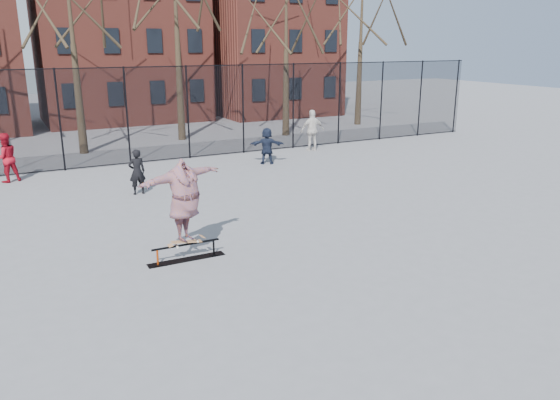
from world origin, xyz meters
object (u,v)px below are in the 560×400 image
skate_rail (186,253)px  skateboard (187,242)px  bystander_navy (267,146)px  skater (184,200)px  bystander_white (312,130)px  bystander_red (6,158)px  bystander_black (137,172)px

skate_rail → skateboard: 0.29m
skateboard → bystander_navy: bearing=53.6°
skater → bystander_navy: skater is taller
skater → bystander_white: skater is taller
skateboard → bystander_red: bearing=108.6°
skateboard → bystander_black: bystander_black is taller
skate_rail → skater: (0.02, 0.00, 1.30)m
bystander_white → skateboard: bearing=57.0°
bystander_black → bystander_navy: (5.95, 2.26, 0.00)m
skateboard → bystander_red: size_ratio=0.43×
bystander_black → bystander_white: (9.13, 3.89, 0.19)m
skate_rail → bystander_navy: size_ratio=1.20×
skate_rail → bystander_navy: bystander_navy is taller
skater → bystander_red: skater is taller
skater → bystander_white: 13.96m
bystander_black → bystander_red: size_ratio=0.86×
bystander_navy → skate_rail: bearing=80.7°
skate_rail → bystander_white: 13.99m
skater → bystander_black: bearing=62.2°
skate_rail → bystander_black: bystander_black is taller
bystander_red → bystander_navy: size_ratio=1.17×
bystander_white → bystander_navy: bearing=37.1°
skateboard → bystander_red: 10.78m
skate_rail → bystander_red: (-3.42, 10.21, 0.74)m
skateboard → bystander_navy: bystander_navy is taller
skater → bystander_navy: bearing=29.2°
bystander_red → bystander_navy: bearing=152.3°
bystander_white → skate_rail: bearing=57.0°
skater → bystander_black: 6.37m
skateboard → bystander_white: bystander_white is taller
bystander_red → skateboard: bearing=90.3°
skate_rail → bystander_white: bearing=47.0°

